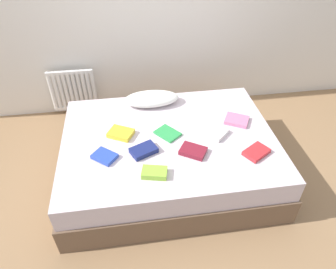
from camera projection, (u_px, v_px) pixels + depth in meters
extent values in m
plane|color=#93704C|center=(169.00, 173.00, 3.16)|extent=(8.00, 8.00, 0.00)
cube|color=brown|center=(169.00, 164.00, 3.07)|extent=(2.00, 1.50, 0.28)
cube|color=silver|center=(169.00, 145.00, 2.91)|extent=(1.96, 1.46, 0.22)
cylinder|color=white|center=(52.00, 92.00, 3.71)|extent=(0.04, 0.04, 0.53)
cylinder|color=white|center=(57.00, 92.00, 3.71)|extent=(0.04, 0.04, 0.53)
cylinder|color=white|center=(61.00, 91.00, 3.72)|extent=(0.04, 0.04, 0.53)
cylinder|color=white|center=(66.00, 91.00, 3.72)|extent=(0.04, 0.04, 0.53)
cylinder|color=white|center=(71.00, 91.00, 3.73)|extent=(0.04, 0.04, 0.53)
cylinder|color=white|center=(75.00, 90.00, 3.74)|extent=(0.04, 0.04, 0.53)
cylinder|color=white|center=(80.00, 90.00, 3.74)|extent=(0.04, 0.04, 0.53)
cylinder|color=white|center=(85.00, 90.00, 3.75)|extent=(0.04, 0.04, 0.53)
cylinder|color=white|center=(89.00, 89.00, 3.76)|extent=(0.04, 0.04, 0.53)
cylinder|color=white|center=(94.00, 89.00, 3.76)|extent=(0.04, 0.04, 0.53)
cube|color=white|center=(69.00, 73.00, 3.58)|extent=(0.54, 0.04, 0.04)
cube|color=white|center=(77.00, 107.00, 3.89)|extent=(0.54, 0.04, 0.04)
ellipsoid|color=white|center=(151.00, 99.00, 3.21)|extent=(0.57, 0.27, 0.13)
cube|color=pink|center=(237.00, 120.00, 3.01)|extent=(0.28, 0.27, 0.03)
cube|color=#8CC638|center=(154.00, 173.00, 2.45)|extent=(0.22, 0.17, 0.05)
cube|color=navy|center=(144.00, 150.00, 2.66)|extent=(0.26, 0.22, 0.05)
cube|color=yellow|center=(121.00, 133.00, 2.84)|extent=(0.27, 0.25, 0.04)
cube|color=white|center=(216.00, 133.00, 2.85)|extent=(0.26, 0.26, 0.04)
cube|color=maroon|center=(193.00, 151.00, 2.66)|extent=(0.27, 0.25, 0.04)
cube|color=green|center=(168.00, 133.00, 2.86)|extent=(0.26, 0.27, 0.02)
cube|color=#2847B7|center=(105.00, 156.00, 2.61)|extent=(0.24, 0.24, 0.04)
cube|color=red|center=(256.00, 152.00, 2.65)|extent=(0.26, 0.24, 0.04)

